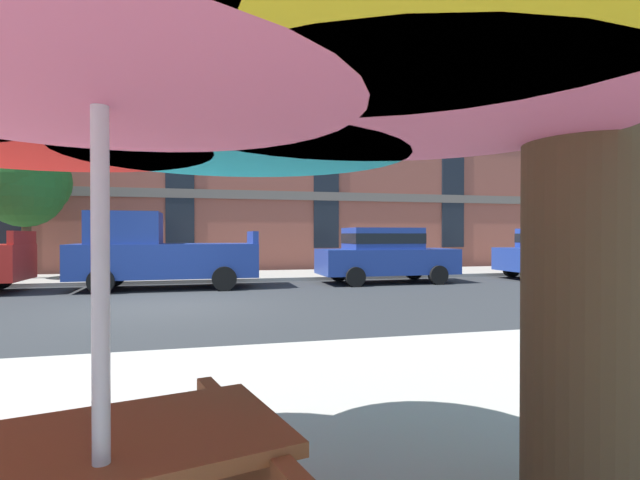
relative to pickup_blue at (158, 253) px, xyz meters
The scene contains 8 objects.
ground_plane 3.86m from the pickup_blue, 83.44° to the right, with size 120.00×120.00×0.00m, color #2D3033.
sidewalk_far 3.28m from the pickup_blue, 82.19° to the left, with size 56.00×3.60×0.12m, color #9E998E.
apartment_building 12.51m from the pickup_blue, 87.84° to the left, with size 41.97×12.08×12.80m.
pickup_blue is the anchor object (origin of this frame).
sedan_blue 6.98m from the pickup_blue, ahead, with size 4.40×1.98×1.78m.
sedan_blue_midblock 13.62m from the pickup_blue, ahead, with size 4.40×1.98×1.78m.
street_tree_left 5.94m from the pickup_blue, 143.35° to the left, with size 2.88×2.82×4.77m.
patio_umbrella 12.78m from the pickup_blue, 86.39° to the right, with size 4.08×3.79×2.44m.
Camera 1 is at (0.70, -10.76, 1.55)m, focal length 26.92 mm.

